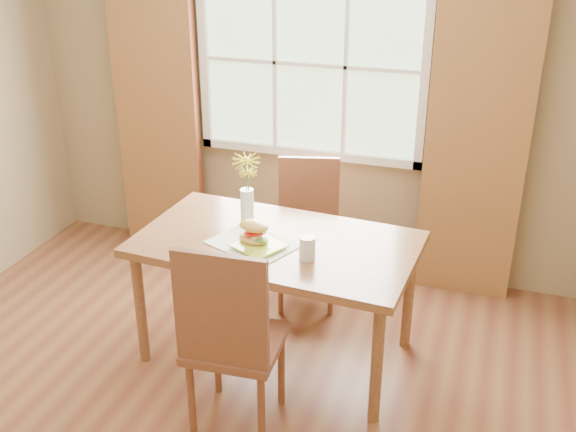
# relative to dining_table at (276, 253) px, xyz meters

# --- Properties ---
(room) EXTENTS (4.24, 3.84, 2.74)m
(room) POSITION_rel_dining_table_xyz_m (-0.16, -0.67, 0.66)
(room) COLOR brown
(room) RESTS_ON ground
(window) EXTENTS (1.62, 0.06, 1.32)m
(window) POSITION_rel_dining_table_xyz_m (-0.16, 1.20, 0.81)
(window) COLOR #A8D19E
(window) RESTS_ON room
(curtain_left) EXTENTS (0.65, 0.08, 2.20)m
(curtain_left) POSITION_rel_dining_table_xyz_m (-1.31, 1.11, 0.41)
(curtain_left) COLOR maroon
(curtain_left) RESTS_ON room
(curtain_right) EXTENTS (0.65, 0.08, 2.20)m
(curtain_right) POSITION_rel_dining_table_xyz_m (0.99, 1.11, 0.41)
(curtain_right) COLOR maroon
(curtain_right) RESTS_ON room
(dining_table) EXTENTS (1.62, 0.99, 0.77)m
(dining_table) POSITION_rel_dining_table_xyz_m (0.00, 0.00, 0.00)
(dining_table) COLOR brown
(dining_table) RESTS_ON room
(chair_near) EXTENTS (0.48, 0.48, 1.09)m
(chair_near) POSITION_rel_dining_table_xyz_m (0.01, -0.71, -0.09)
(chair_near) COLOR brown
(chair_near) RESTS_ON room
(chair_far) EXTENTS (0.49, 0.49, 0.98)m
(chair_far) POSITION_rel_dining_table_xyz_m (-0.02, 0.70, -0.15)
(chair_far) COLOR brown
(chair_far) RESTS_ON room
(placemat) EXTENTS (0.54, 0.48, 0.01)m
(placemat) POSITION_rel_dining_table_xyz_m (-0.11, -0.09, 0.08)
(placemat) COLOR #E7F0CB
(placemat) RESTS_ON dining_table
(plate) EXTENTS (0.31, 0.31, 0.01)m
(plate) POSITION_rel_dining_table_xyz_m (-0.05, -0.13, 0.09)
(plate) COLOR #AAC531
(plate) RESTS_ON placemat
(croissant_sandwich) EXTENTS (0.20, 0.16, 0.13)m
(croissant_sandwich) POSITION_rel_dining_table_xyz_m (-0.09, -0.10, 0.16)
(croissant_sandwich) COLOR #FBD155
(croissant_sandwich) RESTS_ON plate
(water_glass) EXTENTS (0.09, 0.09, 0.13)m
(water_glass) POSITION_rel_dining_table_xyz_m (0.23, -0.16, 0.14)
(water_glass) COLOR silver
(water_glass) RESTS_ON dining_table
(flower_vase) EXTENTS (0.17, 0.17, 0.42)m
(flower_vase) POSITION_rel_dining_table_xyz_m (-0.25, 0.19, 0.33)
(flower_vase) COLOR silver
(flower_vase) RESTS_ON dining_table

